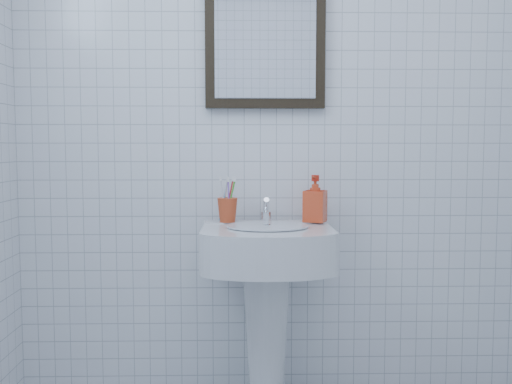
{
  "coord_description": "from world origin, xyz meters",
  "views": [
    {
      "loc": [
        -0.15,
        -1.23,
        1.08
      ],
      "look_at": [
        -0.1,
        0.86,
        0.91
      ],
      "focal_mm": 40.0,
      "sensor_mm": 36.0,
      "label": 1
    }
  ],
  "objects": [
    {
      "name": "wall_back",
      "position": [
        0.0,
        1.2,
        1.25
      ],
      "size": [
        2.2,
        0.02,
        2.5
      ],
      "primitive_type": "cube",
      "color": "white",
      "rests_on": "ground"
    },
    {
      "name": "washbasin",
      "position": [
        -0.05,
        0.98,
        0.52
      ],
      "size": [
        0.51,
        0.37,
        0.78
      ],
      "color": "silver",
      "rests_on": "ground"
    },
    {
      "name": "faucet",
      "position": [
        -0.05,
        1.08,
        0.81
      ],
      "size": [
        0.04,
        0.09,
        0.11
      ],
      "color": "silver",
      "rests_on": "washbasin"
    },
    {
      "name": "toothbrush_cup",
      "position": [
        -0.21,
        1.08,
        0.82
      ],
      "size": [
        0.1,
        0.1,
        0.1
      ],
      "primitive_type": null,
      "rotation": [
        0.0,
        0.0,
        0.25
      ],
      "color": "#C04220",
      "rests_on": "washbasin"
    },
    {
      "name": "soap_dispenser",
      "position": [
        0.15,
        1.08,
        0.87
      ],
      "size": [
        0.11,
        0.11,
        0.19
      ],
      "primitive_type": "imported",
      "rotation": [
        0.0,
        0.0,
        -0.37
      ],
      "color": "red",
      "rests_on": "washbasin"
    },
    {
      "name": "wall_mirror",
      "position": [
        -0.05,
        1.18,
        1.55
      ],
      "size": [
        0.5,
        0.04,
        0.62
      ],
      "color": "black",
      "rests_on": "wall_back"
    }
  ]
}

